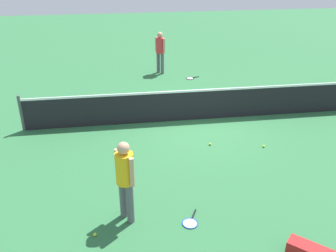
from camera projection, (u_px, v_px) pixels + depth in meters
ground_plane at (194, 120)px, 11.28m from camera, size 40.00×40.00×0.00m
court_net at (194, 104)px, 11.06m from camera, size 10.09×0.09×1.07m
player_near_side at (125, 175)px, 6.76m from camera, size 0.47×0.48×1.70m
player_far_side at (160, 49)px, 14.93m from camera, size 0.48×0.48×1.70m
tennis_racket_near_player at (190, 222)px, 7.09m from camera, size 0.42×0.60×0.03m
tennis_racket_far_player at (191, 78)px, 14.74m from camera, size 0.61×0.40×0.03m
tennis_ball_near_player at (95, 235)px, 6.76m from camera, size 0.07×0.07×0.07m
tennis_ball_midcourt at (264, 146)px, 9.72m from camera, size 0.07×0.07×0.07m
tennis_ball_baseline at (210, 144)px, 9.83m from camera, size 0.07×0.07×0.07m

